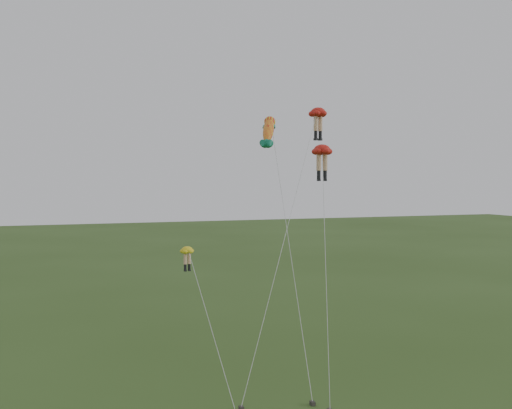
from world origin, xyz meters
name	(u,v)px	position (x,y,z in m)	size (l,w,h in m)	color
ground	(277,400)	(0.00, 0.00, 0.00)	(300.00, 300.00, 0.00)	#2E4819
legs_kite_red_high	(317,118)	(6.61, 8.32, 18.17)	(10.29, 10.24, 19.01)	red
legs_kite_red_mid	(322,155)	(5.09, 4.36, 15.11)	(3.93, 8.26, 15.90)	red
legs_kite_yellow	(189,259)	(-4.34, 4.65, 8.27)	(1.61, 9.37, 9.03)	yellow
fish_kite	(269,131)	(2.32, 7.54, 17.01)	(2.29, 10.86, 18.48)	yellow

